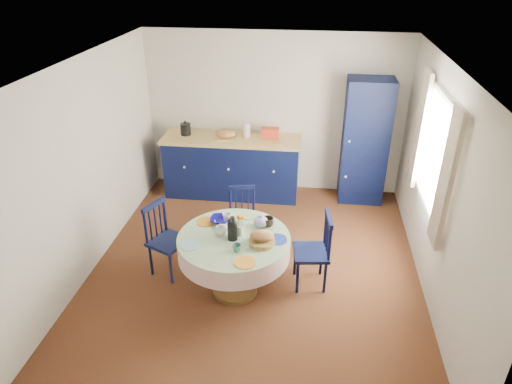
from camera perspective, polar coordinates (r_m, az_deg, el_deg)
floor at (r=5.80m, az=-0.08°, el=-9.33°), size 4.50×4.50×0.00m
ceiling at (r=4.71m, az=-0.10°, el=15.55°), size 4.50×4.50×0.00m
wall_back at (r=7.20m, az=2.31°, el=9.72°), size 4.00×0.02×2.50m
wall_left at (r=5.73m, az=-20.38°, el=2.85°), size 0.02×4.50×2.50m
wall_right at (r=5.28m, az=21.95°, el=0.41°), size 0.02×4.50×2.50m
window at (r=5.42m, az=21.34°, el=4.47°), size 0.10×1.74×1.45m
kitchen_counter at (r=7.24m, az=-3.01°, el=3.34°), size 2.15×0.69×1.20m
pantry_cabinet at (r=7.09m, az=13.46°, el=6.10°), size 0.67×0.50×1.91m
dining_table at (r=5.07m, az=-2.65°, el=-6.79°), size 1.24×1.24×1.03m
chair_left at (r=5.58m, az=-11.24°, el=-5.76°), size 0.52×0.53×0.92m
chair_far at (r=5.94m, az=-1.70°, el=-3.31°), size 0.44×0.42×0.84m
chair_right at (r=5.31m, az=7.31°, el=-7.28°), size 0.45×0.46×0.92m
mug_a at (r=5.02m, az=-4.42°, el=-4.88°), size 0.12×0.12×0.10m
mug_b at (r=4.76m, az=-2.44°, el=-7.02°), size 0.09×0.09×0.08m
mug_c at (r=5.16m, az=1.51°, el=-3.76°), size 0.14×0.14×0.11m
mug_d at (r=5.26m, az=-3.65°, el=-3.19°), size 0.11×0.11×0.10m
cobalt_bowl at (r=5.26m, az=-4.51°, el=-3.48°), size 0.22×0.22×0.06m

